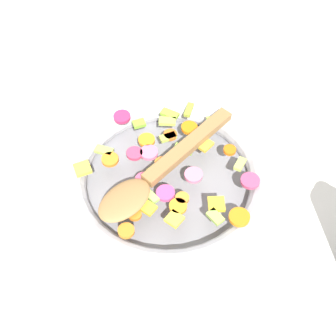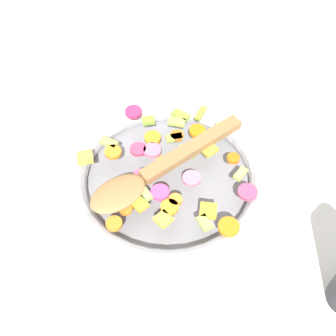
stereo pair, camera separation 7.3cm
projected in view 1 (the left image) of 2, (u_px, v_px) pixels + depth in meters
ground_plane at (168, 186)px, 0.77m from camera, size 4.00×4.00×0.00m
skillet at (168, 178)px, 0.75m from camera, size 0.36×0.36×0.05m
chopped_vegetables at (170, 166)px, 0.73m from camera, size 0.30×0.28×0.01m
wooden_spoon at (155, 174)px, 0.71m from camera, size 0.08×0.28×0.01m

